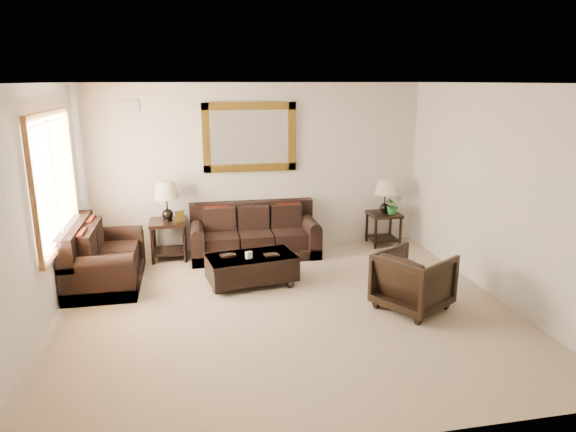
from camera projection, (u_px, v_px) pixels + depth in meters
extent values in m
cube|color=tan|center=(285.00, 309.00, 6.33)|extent=(5.50, 5.00, 0.01)
cube|color=white|center=(285.00, 83.00, 5.64)|extent=(5.50, 5.00, 0.01)
cube|color=beige|center=(256.00, 168.00, 8.36)|extent=(5.50, 0.01, 2.70)
cube|color=beige|center=(351.00, 282.00, 3.62)|extent=(5.50, 0.01, 2.70)
cube|color=beige|center=(32.00, 214.00, 5.47)|extent=(0.01, 5.00, 2.70)
cube|color=beige|center=(497.00, 193.00, 6.50)|extent=(0.01, 5.00, 2.70)
cube|color=white|center=(52.00, 180.00, 6.28)|extent=(0.01, 1.80, 1.50)
cube|color=brown|center=(47.00, 114.00, 6.08)|extent=(0.06, 1.96, 0.08)
cube|color=brown|center=(62.00, 241.00, 6.49)|extent=(0.06, 1.96, 0.08)
cube|color=brown|center=(34.00, 196.00, 5.39)|extent=(0.06, 0.08, 1.50)
cube|color=brown|center=(71.00, 167.00, 7.18)|extent=(0.06, 0.08, 1.50)
cube|color=brown|center=(55.00, 180.00, 6.29)|extent=(0.05, 0.05, 1.50)
cube|color=#4C330F|center=(250.00, 137.00, 8.18)|extent=(1.50, 0.06, 1.10)
cube|color=white|center=(250.00, 137.00, 8.20)|extent=(1.26, 0.01, 0.86)
cube|color=#999999|center=(130.00, 106.00, 7.73)|extent=(0.25, 0.02, 0.18)
cube|color=black|center=(255.00, 251.00, 8.23)|extent=(2.01, 0.87, 0.16)
cube|color=black|center=(252.00, 213.00, 8.41)|extent=(2.01, 0.20, 0.41)
cube|color=black|center=(221.00, 241.00, 8.06)|extent=(0.51, 0.71, 0.25)
cube|color=black|center=(255.00, 239.00, 8.17)|extent=(0.51, 0.71, 0.25)
cube|color=black|center=(288.00, 237.00, 8.27)|extent=(0.51, 0.71, 0.25)
cube|color=black|center=(197.00, 245.00, 8.02)|extent=(0.20, 0.87, 0.48)
cylinder|color=black|center=(197.00, 230.00, 7.96)|extent=(0.20, 0.85, 0.20)
cube|color=black|center=(310.00, 238.00, 8.36)|extent=(0.20, 0.87, 0.48)
cylinder|color=black|center=(310.00, 224.00, 8.30)|extent=(0.20, 0.85, 0.20)
cube|color=#58150B|center=(217.00, 218.00, 8.15)|extent=(0.38, 0.17, 0.39)
cube|color=#58150B|center=(289.00, 214.00, 8.36)|extent=(0.38, 0.17, 0.39)
cube|color=black|center=(107.00, 277.00, 7.12)|extent=(0.92, 1.56, 0.18)
cube|color=black|center=(76.00, 239.00, 6.91)|extent=(0.21, 1.56, 0.44)
cube|color=black|center=(104.00, 269.00, 6.80)|extent=(0.76, 0.54, 0.26)
cube|color=black|center=(110.00, 255.00, 7.34)|extent=(0.76, 0.54, 0.26)
cube|color=black|center=(98.00, 284.00, 6.44)|extent=(0.92, 0.21, 0.52)
cylinder|color=black|center=(96.00, 264.00, 6.38)|extent=(0.91, 0.21, 0.21)
cube|color=black|center=(112.00, 250.00, 7.72)|extent=(0.92, 0.21, 0.52)
cylinder|color=black|center=(111.00, 234.00, 7.65)|extent=(0.91, 0.21, 0.21)
cube|color=#58150B|center=(85.00, 246.00, 6.63)|extent=(0.18, 0.41, 0.42)
cube|color=#58150B|center=(94.00, 232.00, 7.26)|extent=(0.18, 0.41, 0.42)
cube|color=black|center=(168.00, 222.00, 7.98)|extent=(0.57, 0.57, 0.05)
cube|color=black|center=(170.00, 251.00, 8.10)|extent=(0.48, 0.48, 0.03)
cylinder|color=black|center=(153.00, 247.00, 7.78)|extent=(0.05, 0.05, 0.57)
cylinder|color=black|center=(185.00, 245.00, 7.87)|extent=(0.05, 0.05, 0.57)
cylinder|color=black|center=(154.00, 238.00, 8.24)|extent=(0.05, 0.05, 0.57)
cylinder|color=black|center=(185.00, 236.00, 8.33)|extent=(0.05, 0.05, 0.57)
sphere|color=black|center=(168.00, 214.00, 7.95)|extent=(0.17, 0.17, 0.17)
cylinder|color=black|center=(167.00, 203.00, 7.90)|extent=(0.02, 0.02, 0.37)
cone|color=tan|center=(166.00, 190.00, 7.85)|extent=(0.39, 0.39, 0.27)
cube|color=#4C330F|center=(180.00, 216.00, 7.89)|extent=(0.15, 0.10, 0.18)
cube|color=black|center=(384.00, 214.00, 8.69)|extent=(0.51, 0.51, 0.05)
cube|color=black|center=(383.00, 238.00, 8.80)|extent=(0.43, 0.43, 0.03)
cylinder|color=black|center=(376.00, 234.00, 8.51)|extent=(0.05, 0.05, 0.51)
cylinder|color=black|center=(400.00, 233.00, 8.59)|extent=(0.05, 0.05, 0.51)
cylinder|color=black|center=(367.00, 227.00, 8.93)|extent=(0.05, 0.05, 0.51)
cylinder|color=black|center=(390.00, 226.00, 9.01)|extent=(0.05, 0.05, 0.51)
sphere|color=black|center=(384.00, 208.00, 8.66)|extent=(0.16, 0.16, 0.16)
cylinder|color=black|center=(385.00, 198.00, 8.62)|extent=(0.02, 0.02, 0.33)
cone|color=tan|center=(385.00, 187.00, 8.57)|extent=(0.35, 0.35, 0.24)
sphere|color=black|center=(217.00, 290.00, 6.79)|extent=(0.11, 0.11, 0.11)
sphere|color=black|center=(290.00, 284.00, 6.97)|extent=(0.11, 0.11, 0.11)
sphere|color=black|center=(215.00, 277.00, 7.22)|extent=(0.11, 0.11, 0.11)
sphere|color=black|center=(284.00, 272.00, 7.41)|extent=(0.11, 0.11, 0.11)
cube|color=black|center=(252.00, 267.00, 7.05)|extent=(1.27, 0.82, 0.33)
cube|color=black|center=(251.00, 257.00, 7.01)|extent=(1.30, 0.84, 0.04)
cube|color=black|center=(228.00, 255.00, 6.98)|extent=(0.22, 0.17, 0.03)
cube|color=black|center=(272.00, 255.00, 7.01)|extent=(0.20, 0.16, 0.02)
cube|color=white|center=(249.00, 255.00, 6.90)|extent=(0.10, 0.08, 0.09)
imported|color=black|center=(413.00, 278.00, 6.25)|extent=(1.02, 1.04, 0.80)
imported|color=#20581E|center=(393.00, 207.00, 8.58)|extent=(0.38, 0.40, 0.25)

